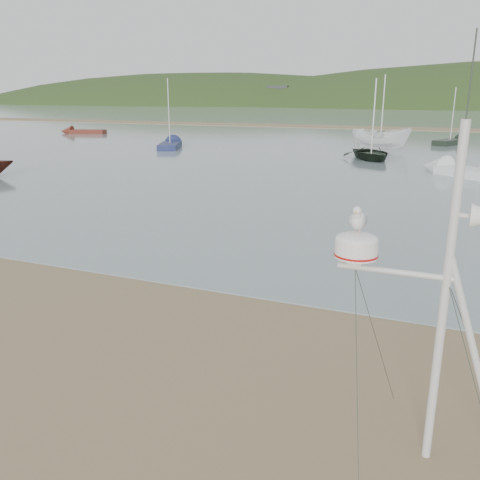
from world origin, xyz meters
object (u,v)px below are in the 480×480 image
at_px(boat_dark, 373,128).
at_px(sailboat_dark_mid, 457,141).
at_px(sailboat_white_near, 454,170).
at_px(dinghy_red_far, 77,131).
at_px(boat_white, 382,120).
at_px(sailboat_blue_near, 172,144).
at_px(mast_rig, 430,371).

height_order(boat_dark, sailboat_dark_mid, sailboat_dark_mid).
xyz_separation_m(boat_dark, sailboat_white_near, (5.76, -5.49, -2.02)).
bearing_deg(boat_dark, dinghy_red_far, 130.44).
distance_m(boat_white, dinghy_red_far, 37.90).
height_order(boat_dark, sailboat_blue_near, sailboat_blue_near).
bearing_deg(boat_white, sailboat_white_near, -151.64).
relative_size(boat_white, sailboat_dark_mid, 0.89).
xyz_separation_m(mast_rig, sailboat_white_near, (0.18, 27.07, -1.01)).
height_order(mast_rig, sailboat_white_near, sailboat_white_near).
height_order(boat_white, sailboat_blue_near, sailboat_blue_near).
xyz_separation_m(sailboat_white_near, dinghy_red_far, (-43.46, 18.17, -0.01)).
relative_size(boat_dark, sailboat_white_near, 0.66).
distance_m(dinghy_red_far, sailboat_blue_near, 21.42).
xyz_separation_m(boat_dark, sailboat_blue_near, (-18.61, 2.97, -2.01)).
height_order(mast_rig, sailboat_dark_mid, mast_rig).
xyz_separation_m(boat_dark, sailboat_dark_mid, (5.89, 15.95, -2.01)).
bearing_deg(dinghy_red_far, mast_rig, -46.26).
bearing_deg(sailboat_blue_near, boat_white, 12.54).
bearing_deg(mast_rig, dinghy_red_far, 133.74).
distance_m(boat_dark, sailboat_blue_near, 18.96).
xyz_separation_m(mast_rig, boat_white, (-5.88, 39.60, 1.30)).
xyz_separation_m(sailboat_dark_mid, sailboat_blue_near, (-24.50, -12.98, -0.00)).
bearing_deg(boat_white, boat_dark, -175.07).
height_order(dinghy_red_far, sailboat_blue_near, sailboat_blue_near).
bearing_deg(sailboat_dark_mid, boat_dark, -110.26).
height_order(sailboat_dark_mid, sailboat_blue_near, sailboat_blue_near).
height_order(sailboat_dark_mid, dinghy_red_far, sailboat_dark_mid).
xyz_separation_m(boat_white, sailboat_blue_near, (-18.32, -4.08, -2.30)).
xyz_separation_m(boat_white, sailboat_dark_mid, (6.18, 8.91, -2.30)).
bearing_deg(boat_dark, boat_white, 61.39).
bearing_deg(boat_dark, sailboat_blue_near, 139.97).
xyz_separation_m(sailboat_dark_mid, sailboat_white_near, (-0.12, -21.43, -0.00)).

